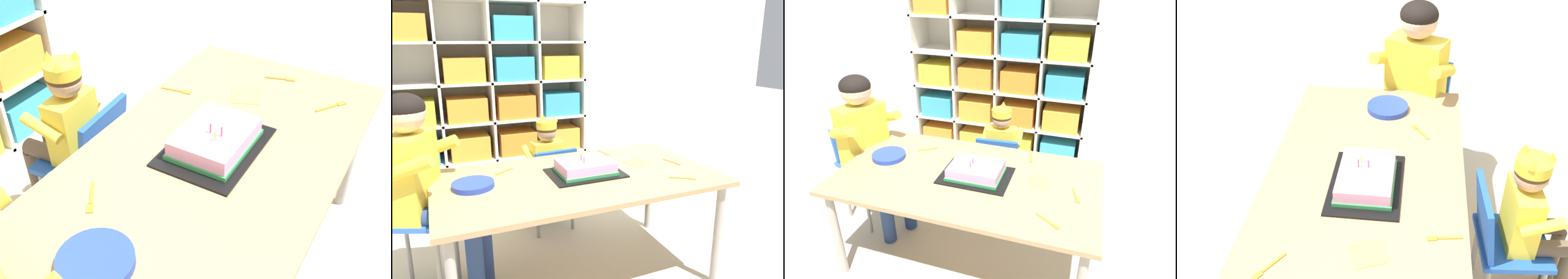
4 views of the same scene
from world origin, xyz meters
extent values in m
plane|color=beige|center=(0.00, 0.00, 0.00)|extent=(16.00, 16.00, 0.00)
cube|color=teal|center=(0.38, 1.46, 0.12)|extent=(0.31, 0.31, 0.19)
cube|color=orange|center=(0.38, 1.46, 0.44)|extent=(0.31, 0.31, 0.19)
cube|color=#A37F56|center=(0.00, 0.00, 0.60)|extent=(1.47, 0.81, 0.03)
cylinder|color=#9E9993|center=(0.68, -0.35, 0.29)|extent=(0.04, 0.04, 0.59)
cylinder|color=#9E9993|center=(0.68, 0.35, 0.29)|extent=(0.04, 0.04, 0.59)
cube|color=#1E4CA8|center=(0.03, 0.63, 0.33)|extent=(0.34, 0.31, 0.03)
cube|color=#1E4CA8|center=(0.04, 0.50, 0.48)|extent=(0.30, 0.08, 0.27)
cylinder|color=gray|center=(0.15, 0.76, 0.16)|extent=(0.02, 0.02, 0.32)
cylinder|color=gray|center=(-0.11, 0.74, 0.16)|extent=(0.02, 0.02, 0.32)
cylinder|color=gray|center=(0.17, 0.53, 0.16)|extent=(0.02, 0.02, 0.32)
cylinder|color=gray|center=(-0.09, 0.51, 0.16)|extent=(0.02, 0.02, 0.32)
cube|color=yellow|center=(0.03, 0.64, 0.49)|extent=(0.22, 0.13, 0.29)
sphere|color=tan|center=(0.03, 0.64, 0.70)|extent=(0.13, 0.13, 0.13)
ellipsoid|color=#472D19|center=(0.03, 0.64, 0.72)|extent=(0.14, 0.14, 0.10)
cylinder|color=yellow|center=(0.03, 0.64, 0.75)|extent=(0.14, 0.14, 0.05)
cone|color=yellow|center=(0.02, 0.70, 0.79)|extent=(0.04, 0.04, 0.04)
cone|color=yellow|center=(0.08, 0.62, 0.79)|extent=(0.04, 0.04, 0.04)
cone|color=yellow|center=(-0.02, 0.61, 0.79)|extent=(0.04, 0.04, 0.04)
cylinder|color=brown|center=(0.08, 0.75, 0.37)|extent=(0.09, 0.21, 0.07)
cylinder|color=brown|center=(-0.04, 0.74, 0.37)|extent=(0.09, 0.21, 0.07)
cylinder|color=brown|center=(0.07, 0.86, 0.17)|extent=(0.06, 0.06, 0.34)
cylinder|color=brown|center=(-0.05, 0.85, 0.17)|extent=(0.06, 0.06, 0.34)
cylinder|color=yellow|center=(0.15, 0.69, 0.55)|extent=(0.06, 0.18, 0.10)
cylinder|color=yellow|center=(-0.10, 0.67, 0.55)|extent=(0.06, 0.18, 0.10)
cube|color=black|center=(0.05, 0.01, 0.62)|extent=(0.39, 0.29, 0.01)
cube|color=#EF9EC6|center=(0.05, 0.01, 0.65)|extent=(0.29, 0.21, 0.07)
cube|color=#338E4C|center=(0.05, 0.01, 0.63)|extent=(0.30, 0.23, 0.02)
cylinder|color=#EFCC4C|center=(0.00, -0.01, 0.70)|extent=(0.01, 0.01, 0.04)
cylinder|color=#E54C66|center=(0.03, -0.02, 0.70)|extent=(0.01, 0.01, 0.04)
cylinder|color=#E54C66|center=(0.03, 0.02, 0.70)|extent=(0.01, 0.01, 0.04)
cylinder|color=#233DA3|center=(-0.53, 0.05, 0.62)|extent=(0.20, 0.20, 0.03)
cube|color=#F4DB4C|center=(0.40, 0.06, 0.61)|extent=(0.15, 0.15, 0.00)
cube|color=orange|center=(0.47, -0.24, 0.61)|extent=(0.09, 0.06, 0.00)
cube|color=orange|center=(0.53, -0.28, 0.61)|extent=(0.04, 0.04, 0.00)
cube|color=orange|center=(0.30, 0.34, 0.61)|extent=(0.02, 0.09, 0.00)
cube|color=orange|center=(0.31, 0.27, 0.61)|extent=(0.03, 0.04, 0.00)
cube|color=orange|center=(0.59, 0.01, 0.61)|extent=(0.03, 0.09, 0.00)
cube|color=orange|center=(0.61, -0.05, 0.61)|extent=(0.03, 0.04, 0.00)
cube|color=orange|center=(-0.33, 0.23, 0.61)|extent=(0.08, 0.06, 0.00)
cube|color=orange|center=(-0.38, 0.19, 0.61)|extent=(0.04, 0.04, 0.00)
camera|label=1|loc=(-1.08, -0.56, 1.59)|focal=43.60mm
camera|label=2|loc=(-0.68, -1.75, 1.32)|focal=34.41mm
camera|label=3|loc=(0.59, -1.56, 1.67)|focal=32.00mm
camera|label=4|loc=(1.46, 0.20, 1.83)|focal=42.95mm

